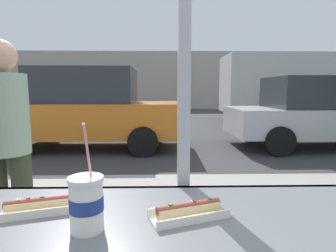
# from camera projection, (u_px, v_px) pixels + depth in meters

# --- Properties ---
(ground_plane) EXTENTS (60.00, 60.00, 0.00)m
(ground_plane) POSITION_uv_depth(u_px,v_px,m) (165.00, 132.00, 9.19)
(ground_plane) COLOR #38383A
(sidewalk_strip) EXTENTS (16.00, 2.80, 0.11)m
(sidewalk_strip) POSITION_uv_depth(u_px,v_px,m) (171.00, 221.00, 2.84)
(sidewalk_strip) COLOR #9E998E
(sidewalk_strip) RESTS_ON ground
(building_facade_far) EXTENTS (28.00, 1.20, 4.24)m
(building_facade_far) POSITION_uv_depth(u_px,v_px,m) (163.00, 81.00, 20.90)
(building_facade_far) COLOR #A89E8E
(building_facade_far) RESTS_ON ground
(soda_cup_right) EXTENTS (0.10, 0.10, 0.32)m
(soda_cup_right) POSITION_uv_depth(u_px,v_px,m) (86.00, 203.00, 0.79)
(soda_cup_right) COLOR silver
(soda_cup_right) RESTS_ON window_counter
(hotdog_tray_near) EXTENTS (0.28, 0.17, 0.05)m
(hotdog_tray_near) POSITION_uv_depth(u_px,v_px,m) (43.00, 205.00, 0.92)
(hotdog_tray_near) COLOR beige
(hotdog_tray_near) RESTS_ON window_counter
(hotdog_tray_far) EXTENTS (0.27, 0.17, 0.05)m
(hotdog_tray_far) POSITION_uv_depth(u_px,v_px,m) (189.00, 211.00, 0.88)
(hotdog_tray_far) COLOR silver
(hotdog_tray_far) RESTS_ON window_counter
(parked_car_orange) EXTENTS (4.40, 1.98, 1.90)m
(parked_car_orange) POSITION_uv_depth(u_px,v_px,m) (87.00, 109.00, 6.54)
(parked_car_orange) COLOR orange
(parked_car_orange) RESTS_ON ground
(parked_car_silver) EXTENTS (4.21, 2.04, 1.71)m
(parked_car_silver) POSITION_uv_depth(u_px,v_px,m) (317.00, 112.00, 6.68)
(parked_car_silver) COLOR #BCBCC1
(parked_car_silver) RESTS_ON ground
(box_truck) EXTENTS (6.47, 2.44, 2.88)m
(box_truck) POSITION_uv_depth(u_px,v_px,m) (295.00, 86.00, 11.99)
(box_truck) COLOR beige
(box_truck) RESTS_ON ground
(pedestrian) EXTENTS (0.32, 0.32, 1.63)m
(pedestrian) POSITION_uv_depth(u_px,v_px,m) (6.00, 141.00, 1.93)
(pedestrian) COLOR #363C27
(pedestrian) RESTS_ON sidewalk_strip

